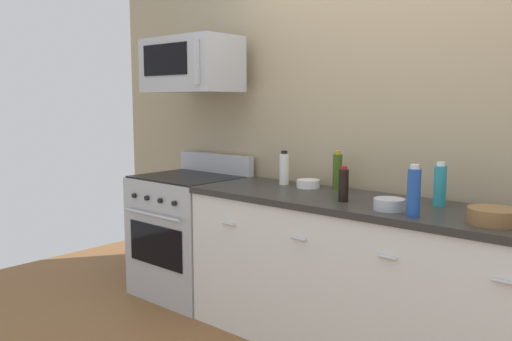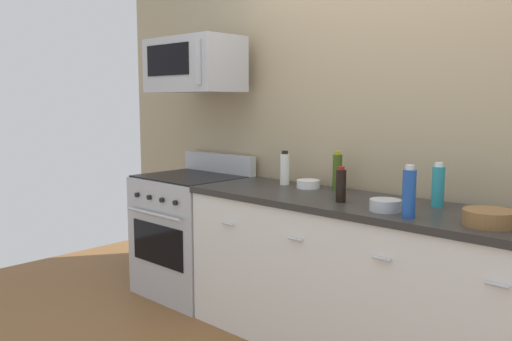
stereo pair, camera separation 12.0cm
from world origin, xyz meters
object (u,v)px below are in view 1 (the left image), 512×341
Objects in this scene: microwave at (191,65)px; bowl_steel_prep at (389,204)px; bottle_dish_soap at (440,185)px; bowl_white_ceramic at (308,183)px; bottle_soda_blue at (414,192)px; bottle_olive_oil at (337,171)px; bottle_soy_sauce_dark at (344,185)px; range_oven at (189,234)px; bottle_vinegar_white at (284,169)px; bowl_wooden_salad at (493,215)px.

microwave is 4.57× the size of bowl_steel_prep.
bottle_dish_soap reaches higher than bowl_white_ceramic.
bottle_olive_oil is at bearing 148.62° from bottle_soda_blue.
bottle_olive_oil reaches higher than bottle_soy_sauce_dark.
bowl_steel_prep is at bearing 158.89° from bottle_soda_blue.
bottle_soda_blue reaches higher than range_oven.
bottle_vinegar_white is at bearing -179.66° from bowl_white_ceramic.
bottle_olive_oil is (1.17, 0.18, -0.71)m from microwave.
bottle_soda_blue reaches higher than bottle_soy_sauce_dark.
bottle_vinegar_white is at bearing 8.51° from microwave.
bottle_soy_sauce_dark is 0.32m from bowl_steel_prep.
bottle_dish_soap is at bearing 27.37° from bottle_soy_sauce_dark.
bottle_vinegar_white is at bearing 169.08° from bowl_wooden_salad.
bottle_vinegar_white reaches higher than bowl_steel_prep.
bottle_vinegar_white is 1.48m from bowl_wooden_salad.
bottle_soy_sauce_dark is at bearing 178.73° from bowl_wooden_salad.
bottle_olive_oil is at bearing 146.01° from bowl_steel_prep.
bottle_soda_blue is 1.17m from bottle_vinegar_white.
bowl_wooden_salad is (2.24, -0.12, 0.49)m from range_oven.
range_oven is at bearing 173.66° from bottle_soda_blue.
microwave is 3.10× the size of bottle_dish_soap.
bottle_vinegar_white is at bearing 11.65° from range_oven.
bottle_dish_soap is 1.19× the size of bottle_soy_sauce_dark.
range_oven is 7.00× the size of bowl_white_ceramic.
bowl_white_ceramic is at bearing 6.87° from microwave.
bottle_vinegar_white reaches higher than bowl_wooden_salad.
bowl_wooden_salad is at bearing 14.89° from bottle_soda_blue.
microwave is at bearing 89.71° from range_oven.
bowl_white_ceramic is (-0.18, -0.06, -0.09)m from bottle_olive_oil.
bowl_wooden_salad is 1.52× the size of bowl_white_ceramic.
bowl_white_ceramic is at bearing 178.35° from bottle_dish_soap.
bottle_dish_soap is 1.03× the size of bowl_wooden_salad.
bottle_olive_oil is (1.17, 0.23, 0.57)m from range_oven.
bottle_soda_blue is at bearing -31.38° from bottle_olive_oil.
bottle_soda_blue is at bearing -13.30° from bottle_soy_sauce_dark.
bottle_dish_soap is at bearing -7.23° from bottle_olive_oil.
bottle_olive_oil reaches higher than bowl_wooden_salad.
bottle_olive_oil is 1.08× the size of bowl_wooden_salad.
range_oven is 4.45× the size of bottle_dish_soap.
bowl_wooden_salad is at bearing -10.92° from bottle_vinegar_white.
bowl_wooden_salad is at bearing -1.27° from bottle_soy_sauce_dark.
bottle_soy_sauce_dark is 0.48m from bottle_soda_blue.
bottle_dish_soap is at bearing 62.36° from bowl_steel_prep.
microwave is at bearing -173.13° from bowl_white_ceramic.
bottle_dish_soap reaches higher than bowl_wooden_salad.
bottle_soda_blue is 1.60× the size of bowl_steel_prep.
bottle_soy_sauce_dark is (-0.46, -0.24, -0.02)m from bottle_dish_soap.
microwave is 4.87× the size of bowl_white_ceramic.
bowl_steel_prep is (0.94, -0.31, -0.08)m from bottle_vinegar_white.
bottle_dish_soap reaches higher than bottle_vinegar_white.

